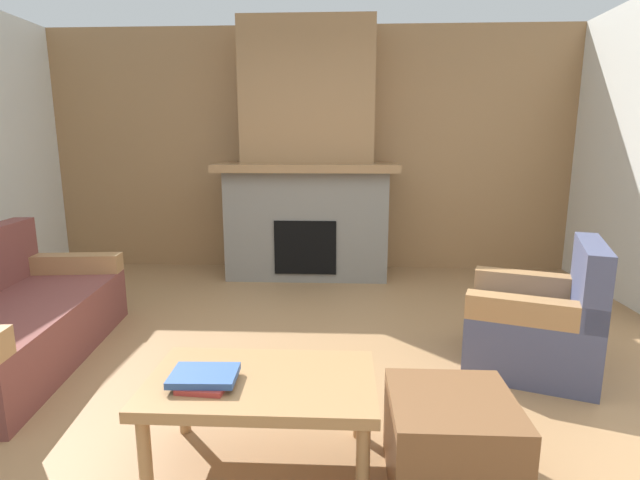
{
  "coord_description": "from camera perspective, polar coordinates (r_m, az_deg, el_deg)",
  "views": [
    {
      "loc": [
        0.38,
        -2.6,
        1.44
      ],
      "look_at": [
        0.21,
        0.99,
        0.71
      ],
      "focal_mm": 26.97,
      "sensor_mm": 36.0,
      "label": 1
    }
  ],
  "objects": [
    {
      "name": "book_stack_near_edge",
      "position": [
        2.19,
        -13.52,
        -15.62
      ],
      "size": [
        0.29,
        0.23,
        0.05
      ],
      "color": "#B23833",
      "rests_on": "coffee_table"
    },
    {
      "name": "coffee_table",
      "position": [
        2.24,
        -6.94,
        -17.17
      ],
      "size": [
        1.0,
        0.6,
        0.43
      ],
      "color": "#A87A4C",
      "rests_on": "ground"
    },
    {
      "name": "couch",
      "position": [
        3.81,
        -33.25,
        -8.18
      ],
      "size": [
        1.04,
        1.88,
        0.85
      ],
      "color": "brown",
      "rests_on": "ground"
    },
    {
      "name": "ottoman",
      "position": [
        2.28,
        15.23,
        -22.02
      ],
      "size": [
        0.52,
        0.52,
        0.4
      ],
      "primitive_type": "cube",
      "color": "brown",
      "rests_on": "ground"
    },
    {
      "name": "fireplace",
      "position": [
        5.25,
        -1.48,
        8.4
      ],
      "size": [
        1.9,
        0.82,
        2.7
      ],
      "color": "gray",
      "rests_on": "ground"
    },
    {
      "name": "wall_back_wood_panel",
      "position": [
        5.62,
        -1.21,
        10.5
      ],
      "size": [
        6.0,
        0.12,
        2.7
      ],
      "primitive_type": "cube",
      "color": "#997047",
      "rests_on": "ground"
    },
    {
      "name": "armchair",
      "position": [
        3.46,
        24.45,
        -9.05
      ],
      "size": [
        0.97,
        0.97,
        0.85
      ],
      "color": "#474C6B",
      "rests_on": "ground"
    },
    {
      "name": "ground",
      "position": [
        3.0,
        -5.18,
        -17.35
      ],
      "size": [
        9.0,
        9.0,
        0.0
      ],
      "primitive_type": "plane",
      "color": "#9E754C"
    }
  ]
}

